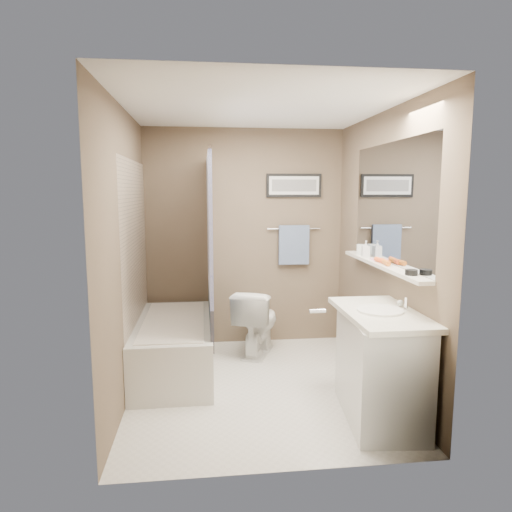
{
  "coord_description": "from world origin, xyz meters",
  "views": [
    {
      "loc": [
        -0.46,
        -3.81,
        1.72
      ],
      "look_at": [
        0.0,
        0.15,
        1.15
      ],
      "focal_mm": 32.0,
      "sensor_mm": 36.0,
      "label": 1
    }
  ],
  "objects": [
    {
      "name": "ground",
      "position": [
        0.0,
        0.0,
        0.0
      ],
      "size": [
        2.5,
        2.5,
        0.0
      ],
      "primitive_type": "plane",
      "color": "silver",
      "rests_on": "ground"
    },
    {
      "name": "ceiling",
      "position": [
        0.0,
        0.0,
        2.38
      ],
      "size": [
        2.2,
        2.5,
        0.04
      ],
      "primitive_type": "cube",
      "color": "white",
      "rests_on": "wall_back"
    },
    {
      "name": "wall_back",
      "position": [
        0.0,
        1.23,
        1.2
      ],
      "size": [
        2.2,
        0.04,
        2.4
      ],
      "primitive_type": "cube",
      "color": "brown",
      "rests_on": "ground"
    },
    {
      "name": "wall_front",
      "position": [
        0.0,
        -1.23,
        1.2
      ],
      "size": [
        2.2,
        0.04,
        2.4
      ],
      "primitive_type": "cube",
      "color": "brown",
      "rests_on": "ground"
    },
    {
      "name": "wall_left",
      "position": [
        -1.08,
        0.0,
        1.2
      ],
      "size": [
        0.04,
        2.5,
        2.4
      ],
      "primitive_type": "cube",
      "color": "brown",
      "rests_on": "ground"
    },
    {
      "name": "wall_right",
      "position": [
        1.08,
        0.0,
        1.2
      ],
      "size": [
        0.04,
        2.5,
        2.4
      ],
      "primitive_type": "cube",
      "color": "brown",
      "rests_on": "ground"
    },
    {
      "name": "tile_surround",
      "position": [
        -1.09,
        0.5,
        1.0
      ],
      "size": [
        0.02,
        1.55,
        2.0
      ],
      "primitive_type": "cube",
      "color": "tan",
      "rests_on": "wall_left"
    },
    {
      "name": "curtain_rod",
      "position": [
        -0.4,
        0.5,
        2.05
      ],
      "size": [
        0.02,
        1.55,
        0.02
      ],
      "primitive_type": "cylinder",
      "rotation": [
        1.57,
        0.0,
        0.0
      ],
      "color": "silver",
      "rests_on": "wall_left"
    },
    {
      "name": "curtain_upper",
      "position": [
        -0.4,
        0.5,
        1.4
      ],
      "size": [
        0.03,
        1.45,
        1.28
      ],
      "primitive_type": "cube",
      "color": "silver",
      "rests_on": "curtain_rod"
    },
    {
      "name": "curtain_lower",
      "position": [
        -0.4,
        0.5,
        0.58
      ],
      "size": [
        0.03,
        1.45,
        0.36
      ],
      "primitive_type": "cube",
      "color": "#253645",
      "rests_on": "curtain_rod"
    },
    {
      "name": "mirror",
      "position": [
        1.09,
        -0.15,
        1.62
      ],
      "size": [
        0.02,
        1.6,
        1.0
      ],
      "primitive_type": "cube",
      "color": "silver",
      "rests_on": "wall_right"
    },
    {
      "name": "shelf",
      "position": [
        1.04,
        -0.15,
        1.1
      ],
      "size": [
        0.12,
        1.6,
        0.03
      ],
      "primitive_type": "cube",
      "color": "silver",
      "rests_on": "wall_right"
    },
    {
      "name": "towel_bar",
      "position": [
        0.55,
        1.22,
        1.3
      ],
      "size": [
        0.6,
        0.02,
        0.02
      ],
      "primitive_type": "cylinder",
      "rotation": [
        0.0,
        1.57,
        0.0
      ],
      "color": "silver",
      "rests_on": "wall_back"
    },
    {
      "name": "towel",
      "position": [
        0.55,
        1.2,
        1.12
      ],
      "size": [
        0.34,
        0.05,
        0.44
      ],
      "primitive_type": "cube",
      "color": "#859DC1",
      "rests_on": "towel_bar"
    },
    {
      "name": "art_frame",
      "position": [
        0.55,
        1.23,
        1.78
      ],
      "size": [
        0.62,
        0.02,
        0.26
      ],
      "primitive_type": "cube",
      "color": "black",
      "rests_on": "wall_back"
    },
    {
      "name": "art_mat",
      "position": [
        0.55,
        1.22,
        1.78
      ],
      "size": [
        0.56,
        0.0,
        0.2
      ],
      "primitive_type": "cube",
      "color": "white",
      "rests_on": "art_frame"
    },
    {
      "name": "art_image",
      "position": [
        0.55,
        1.22,
        1.78
      ],
      "size": [
        0.5,
        0.0,
        0.13
      ],
      "primitive_type": "cube",
      "color": "#595959",
      "rests_on": "art_mat"
    },
    {
      "name": "door",
      "position": [
        0.55,
        -1.24,
        1.0
      ],
      "size": [
        0.8,
        0.02,
        2.0
      ],
      "primitive_type": "cube",
      "color": "silver",
      "rests_on": "wall_front"
    },
    {
      "name": "door_handle",
      "position": [
        0.22,
        -1.19,
        1.0
      ],
      "size": [
        0.1,
        0.02,
        0.02
      ],
      "primitive_type": "cylinder",
      "rotation": [
        0.0,
        1.57,
        0.0
      ],
      "color": "silver",
      "rests_on": "door"
    },
    {
      "name": "bathtub",
      "position": [
        -0.75,
        0.43,
        0.25
      ],
      "size": [
        0.71,
        1.5,
        0.5
      ],
      "primitive_type": "cube",
      "rotation": [
        0.0,
        0.0,
        0.01
      ],
      "color": "silver",
      "rests_on": "ground"
    },
    {
      "name": "tub_rim",
      "position": [
        -0.75,
        0.43,
        0.5
      ],
      "size": [
        0.56,
        1.36,
        0.02
      ],
      "primitive_type": "cube",
      "color": "silver",
      "rests_on": "bathtub"
    },
    {
      "name": "toilet",
      "position": [
        0.09,
        0.85,
        0.35
      ],
      "size": [
        0.62,
        0.79,
        0.7
      ],
      "primitive_type": "imported",
      "rotation": [
        0.0,
        0.0,
        2.76
      ],
      "color": "white",
      "rests_on": "ground"
    },
    {
      "name": "vanity",
      "position": [
        0.85,
        -0.66,
        0.4
      ],
      "size": [
        0.59,
        0.95,
        0.8
      ],
      "primitive_type": "cube",
      "rotation": [
        0.0,
        0.0,
        -0.1
      ],
      "color": "silver",
      "rests_on": "ground"
    },
    {
      "name": "countertop",
      "position": [
        0.84,
        -0.66,
        0.82
      ],
      "size": [
        0.54,
        0.96,
        0.04
      ],
      "primitive_type": "cube",
      "color": "silver",
      "rests_on": "vanity"
    },
    {
      "name": "sink_basin",
      "position": [
        0.83,
        -0.66,
        0.85
      ],
      "size": [
        0.34,
        0.34,
        0.01
      ],
      "primitive_type": "cylinder",
      "color": "white",
      "rests_on": "countertop"
    },
    {
      "name": "faucet_spout",
      "position": [
        1.03,
        -0.66,
        0.89
      ],
      "size": [
        0.02,
        0.02,
        0.1
      ],
      "primitive_type": "cylinder",
      "color": "white",
      "rests_on": "countertop"
    },
    {
      "name": "faucet_knob",
      "position": [
        1.03,
        -0.56,
        0.87
      ],
      "size": [
        0.05,
        0.05,
        0.05
      ],
      "primitive_type": "sphere",
      "color": "silver",
      "rests_on": "countertop"
    },
    {
      "name": "candle_bowl_near",
      "position": [
        1.04,
        -0.71,
        1.14
      ],
      "size": [
        0.09,
        0.09,
        0.04
      ],
      "primitive_type": "cylinder",
      "color": "black",
      "rests_on": "shelf"
    },
    {
      "name": "hair_brush_front",
      "position": [
        1.04,
        -0.22,
        1.14
      ],
      "size": [
        0.07,
        0.22,
        0.04
      ],
      "primitive_type": "cylinder",
      "rotation": [
        1.57,
        0.0,
        -0.12
      ],
      "color": "orange",
      "rests_on": "shelf"
    },
    {
      "name": "hair_brush_back",
      "position": [
        1.04,
        -0.16,
        1.14
      ],
      "size": [
        0.06,
        0.22,
        0.04
      ],
      "primitive_type": "cylinder",
      "rotation": [
        1.57,
        0.0,
        0.09
      ],
      "color": "#EE5521",
      "rests_on": "shelf"
    },
    {
      "name": "pink_comb",
      "position": [
        1.04,
        0.03,
        1.12
      ],
      "size": [
        0.04,
        0.16,
        0.01
      ],
      "primitive_type": "cube",
      "rotation": [
        0.0,
        0.0,
        -0.06
      ],
      "color": "pink",
      "rests_on": "shelf"
    },
    {
      "name": "glass_jar",
      "position": [
        1.04,
        0.37,
        1.17
      ],
      "size": [
        0.08,
        0.08,
        0.1
      ],
      "primitive_type": "cylinder",
      "color": "white",
      "rests_on": "shelf"
    },
    {
      "name": "soap_bottle",
      "position": [
        1.04,
        0.23,
        1.19
      ],
      "size": [
        0.07,
        0.08,
        0.15
      ],
      "primitive_type": "imported",
      "rotation": [
        0.0,
        0.0,
        -0.12
      ],
      "color": "#999999",
      "rests_on": "shelf"
    }
  ]
}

